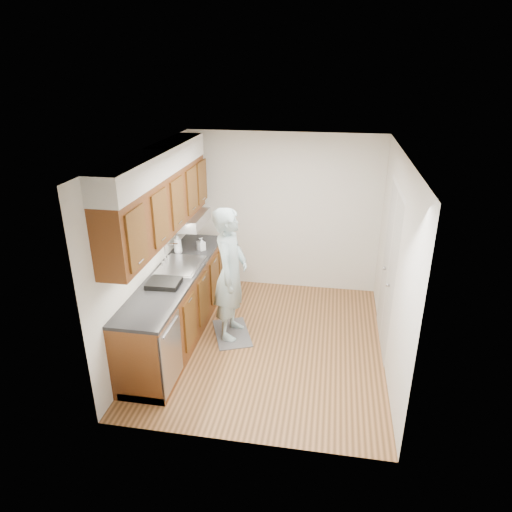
{
  "coord_description": "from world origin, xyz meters",
  "views": [
    {
      "loc": [
        0.72,
        -5.08,
        3.43
      ],
      "look_at": [
        -0.19,
        0.25,
        1.13
      ],
      "focal_mm": 32.0,
      "sensor_mm": 36.0,
      "label": 1
    }
  ],
  "objects_px": {
    "soap_bottle_a": "(178,243)",
    "steel_can": "(199,246)",
    "soap_bottle_b": "(202,244)",
    "dish_rack": "(164,283)",
    "person": "(230,266)"
  },
  "relations": [
    {
      "from": "person",
      "to": "dish_rack",
      "type": "distance_m",
      "value": 0.88
    },
    {
      "from": "steel_can",
      "to": "person",
      "type": "bearing_deg",
      "value": -46.59
    },
    {
      "from": "soap_bottle_a",
      "to": "dish_rack",
      "type": "xyz_separation_m",
      "value": [
        0.16,
        -1.01,
        -0.12
      ]
    },
    {
      "from": "person",
      "to": "soap_bottle_a",
      "type": "height_order",
      "value": "person"
    },
    {
      "from": "soap_bottle_b",
      "to": "steel_can",
      "type": "height_order",
      "value": "soap_bottle_b"
    },
    {
      "from": "soap_bottle_a",
      "to": "dish_rack",
      "type": "relative_size",
      "value": 0.78
    },
    {
      "from": "soap_bottle_a",
      "to": "steel_can",
      "type": "relative_size",
      "value": 2.31
    },
    {
      "from": "dish_rack",
      "to": "steel_can",
      "type": "bearing_deg",
      "value": 82.7
    },
    {
      "from": "soap_bottle_a",
      "to": "soap_bottle_b",
      "type": "height_order",
      "value": "soap_bottle_a"
    },
    {
      "from": "person",
      "to": "steel_can",
      "type": "relative_size",
      "value": 15.7
    },
    {
      "from": "soap_bottle_b",
      "to": "steel_can",
      "type": "bearing_deg",
      "value": -174.92
    },
    {
      "from": "person",
      "to": "soap_bottle_b",
      "type": "distance_m",
      "value": 0.86
    },
    {
      "from": "dish_rack",
      "to": "soap_bottle_a",
      "type": "bearing_deg",
      "value": 96.37
    },
    {
      "from": "soap_bottle_a",
      "to": "soap_bottle_b",
      "type": "distance_m",
      "value": 0.35
    },
    {
      "from": "person",
      "to": "steel_can",
      "type": "bearing_deg",
      "value": 46.84
    }
  ]
}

